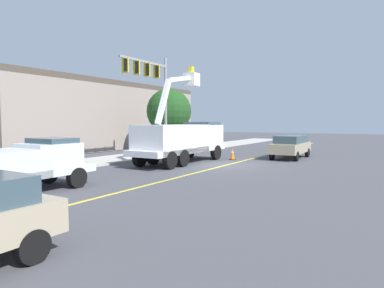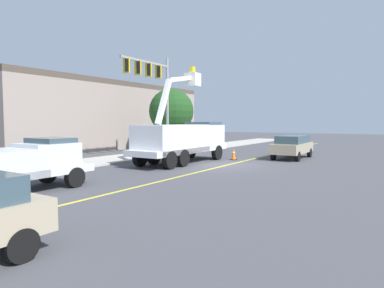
# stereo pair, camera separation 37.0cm
# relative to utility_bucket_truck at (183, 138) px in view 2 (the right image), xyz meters

# --- Properties ---
(ground) EXTENTS (120.00, 120.00, 0.00)m
(ground) POSITION_rel_utility_bucket_truck_xyz_m (0.16, -3.10, -1.60)
(ground) COLOR #47474C
(sidewalk_far_side) EXTENTS (60.11, 7.05, 0.12)m
(sidewalk_far_side) POSITION_rel_utility_bucket_truck_xyz_m (0.62, 4.91, -1.54)
(sidewalk_far_side) COLOR #B2ADA3
(sidewalk_far_side) RESTS_ON ground
(lane_centre_stripe) EXTENTS (49.93, 3.04, 0.01)m
(lane_centre_stripe) POSITION_rel_utility_bucket_truck_xyz_m (0.16, -3.10, -1.60)
(lane_centre_stripe) COLOR yellow
(lane_centre_stripe) RESTS_ON ground
(utility_bucket_truck) EXTENTS (8.33, 2.97, 6.56)m
(utility_bucket_truck) POSITION_rel_utility_bucket_truck_xyz_m (0.00, 0.00, 0.00)
(utility_bucket_truck) COLOR white
(utility_bucket_truck) RESTS_ON ground
(service_pickup_truck) EXTENTS (5.71, 2.45, 2.06)m
(service_pickup_truck) POSITION_rel_utility_bucket_truck_xyz_m (-11.24, 0.64, -0.49)
(service_pickup_truck) COLOR silver
(service_pickup_truck) RESTS_ON ground
(passing_minivan) EXTENTS (4.90, 2.17, 1.69)m
(passing_minivan) POSITION_rel_utility_bucket_truck_xyz_m (6.06, -5.78, -0.63)
(passing_minivan) COLOR tan
(passing_minivan) RESTS_ON ground
(traffic_cone_mid_front) EXTENTS (0.40, 0.40, 0.86)m
(traffic_cone_mid_front) POSITION_rel_utility_bucket_truck_xyz_m (3.11, -2.35, -1.18)
(traffic_cone_mid_front) COLOR black
(traffic_cone_mid_front) RESTS_ON ground
(traffic_signal_mast) EXTENTS (5.35, 0.77, 7.79)m
(traffic_signal_mast) POSITION_rel_utility_bucket_truck_xyz_m (2.00, 3.80, 4.03)
(traffic_signal_mast) COLOR gray
(traffic_signal_mast) RESTS_ON ground
(commercial_building_backdrop) EXTENTS (24.68, 9.66, 6.65)m
(commercial_building_backdrop) POSITION_rel_utility_bucket_truck_xyz_m (6.95, 14.44, 1.72)
(commercial_building_backdrop) COLOR gray
(commercial_building_backdrop) RESTS_ON ground
(street_tree_right) EXTENTS (4.18, 4.18, 5.77)m
(street_tree_right) POSITION_rel_utility_bucket_truck_xyz_m (7.42, 5.72, 2.07)
(street_tree_right) COLOR brown
(street_tree_right) RESTS_ON ground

